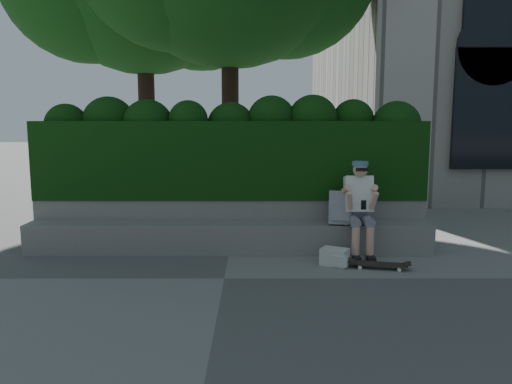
{
  "coord_description": "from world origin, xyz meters",
  "views": [
    {
      "loc": [
        0.38,
        -6.01,
        1.95
      ],
      "look_at": [
        0.4,
        1.0,
        0.95
      ],
      "focal_mm": 35.0,
      "sensor_mm": 36.0,
      "label": 1
    }
  ],
  "objects_px": {
    "person": "(359,205)",
    "backpack_ground": "(335,257)",
    "backpack_plaid": "(340,208)",
    "skateboard": "(379,264)"
  },
  "relations": [
    {
      "from": "skateboard",
      "to": "backpack_ground",
      "type": "distance_m",
      "value": 0.6
    },
    {
      "from": "skateboard",
      "to": "backpack_plaid",
      "type": "bearing_deg",
      "value": 131.42
    },
    {
      "from": "backpack_plaid",
      "to": "skateboard",
      "type": "bearing_deg",
      "value": -50.6
    },
    {
      "from": "backpack_plaid",
      "to": "backpack_ground",
      "type": "bearing_deg",
      "value": -95.63
    },
    {
      "from": "person",
      "to": "backpack_plaid",
      "type": "relative_size",
      "value": 2.83
    },
    {
      "from": "person",
      "to": "backpack_ground",
      "type": "xyz_separation_m",
      "value": [
        -0.42,
        -0.47,
        -0.64
      ]
    },
    {
      "from": "backpack_plaid",
      "to": "backpack_ground",
      "type": "height_order",
      "value": "backpack_plaid"
    },
    {
      "from": "skateboard",
      "to": "backpack_plaid",
      "type": "distance_m",
      "value": 1.05
    },
    {
      "from": "person",
      "to": "skateboard",
      "type": "bearing_deg",
      "value": -76.92
    },
    {
      "from": "person",
      "to": "backpack_ground",
      "type": "bearing_deg",
      "value": -131.21
    }
  ]
}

